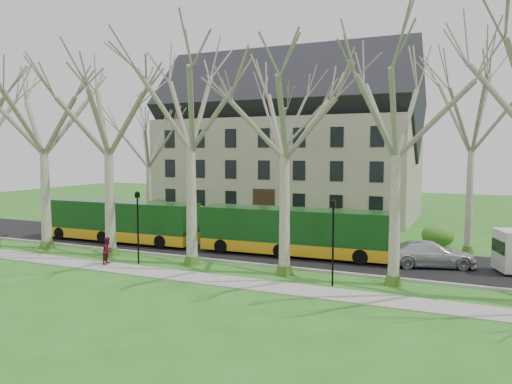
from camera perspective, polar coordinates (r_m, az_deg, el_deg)
ground at (r=28.85m, az=-2.42°, el=-8.89°), size 120.00×120.00×0.00m
sidewalk at (r=26.70m, az=-4.87°, el=-9.95°), size 70.00×2.00×0.06m
road at (r=33.73m, az=1.82°, el=-6.84°), size 80.00×8.00×0.06m
curb at (r=30.15m, az=-1.12°, el=-8.15°), size 80.00×0.25×0.14m
building at (r=52.47m, az=3.53°, el=6.11°), size 26.50×12.20×16.00m
tree_row_verge at (r=28.31m, az=-2.19°, el=5.15°), size 49.00×7.00×14.00m
tree_row_far at (r=38.65m, az=3.14°, el=3.55°), size 33.00×7.00×12.00m
lamp_row at (r=27.48m, az=-3.38°, el=-4.11°), size 36.22×0.22×4.30m
hedges at (r=43.09m, az=0.41°, el=-3.00°), size 30.60×8.60×2.00m
bus_lead at (r=38.53m, az=-15.29°, el=-3.17°), size 12.46×2.88×3.10m
bus_follow at (r=32.28m, az=4.55°, el=-4.50°), size 12.59×3.17×3.12m
sedan at (r=30.95m, az=19.29°, el=-6.71°), size 5.47×3.55×1.48m
pedestrian_b at (r=31.21m, az=-16.59°, el=-6.42°), size 0.78×0.91×1.61m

